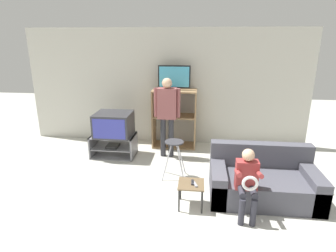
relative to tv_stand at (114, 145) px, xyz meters
The scene contains 13 objects.
ground_plane 2.83m from the tv_stand, 69.74° to the right, with size 18.00×18.00×0.00m, color beige.
wall_back 1.76m from the tv_stand, 45.47° to the left, with size 6.40×0.06×2.60m.
tv_stand is the anchor object (origin of this frame).
television_main 0.47m from the tv_stand, 25.75° to the right, with size 0.73×0.65×0.48m.
media_shelf 1.46m from the tv_stand, 29.49° to the left, with size 0.97×0.48×1.30m.
television_flat 1.92m from the tv_stand, 30.55° to the left, with size 0.69×0.20×0.52m.
folding_stool 1.62m from the tv_stand, 31.51° to the right, with size 0.41×0.37×0.68m.
snack_table 2.39m from the tv_stand, 45.38° to the right, with size 0.37×0.37×0.37m.
remote_control_black 2.40m from the tv_stand, 44.78° to the right, with size 0.04×0.14×0.02m, color #232328.
remote_control_white 2.46m from the tv_stand, 45.02° to the right, with size 0.04×0.14×0.02m, color gray.
couch 3.06m from the tv_stand, 25.05° to the right, with size 1.60×0.94×0.76m.
person_standing_adult 1.36m from the tv_stand, ahead, with size 0.53×0.20×1.63m.
person_seated_child 3.07m from the tv_stand, 36.99° to the right, with size 0.33×0.43×0.96m.
Camera 1 is at (0.78, -2.68, 2.38)m, focal length 30.00 mm.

